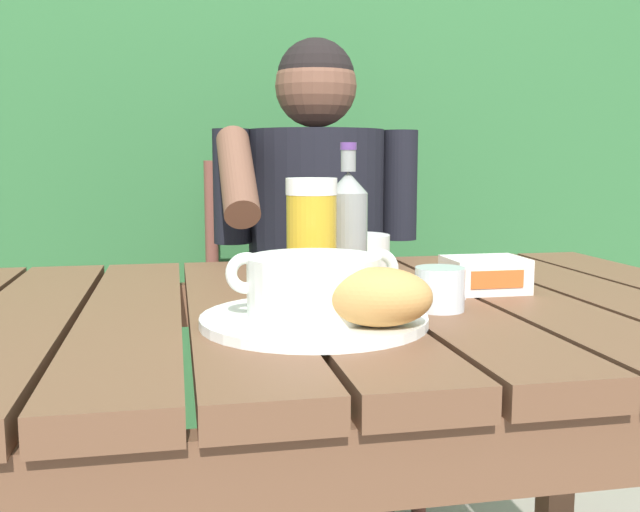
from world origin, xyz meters
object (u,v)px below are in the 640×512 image
(butter_tub, at_px, (485,275))
(diner_bowl, at_px, (354,250))
(person_eating, at_px, (318,261))
(water_glass_small, at_px, (440,289))
(beer_bottle, at_px, (348,224))
(bread_roll, at_px, (379,297))
(beer_glass, at_px, (312,233))
(table_knife, at_px, (406,304))
(soup_bowl, at_px, (314,284))
(serving_plate, at_px, (314,320))
(chair_near_diner, at_px, (305,346))

(butter_tub, distance_m, diner_bowl, 0.33)
(person_eating, bearing_deg, diner_bowl, -89.52)
(water_glass_small, bearing_deg, beer_bottle, 104.86)
(butter_tub, bearing_deg, bread_roll, -134.87)
(person_eating, height_order, beer_glass, person_eating)
(person_eating, distance_m, beer_bottle, 0.52)
(bread_roll, height_order, beer_glass, beer_glass)
(bread_roll, relative_size, butter_tub, 1.22)
(beer_glass, distance_m, table_knife, 0.21)
(soup_bowl, distance_m, table_knife, 0.17)
(serving_plate, height_order, soup_bowl, soup_bowl)
(person_eating, bearing_deg, soup_bowl, -101.50)
(person_eating, bearing_deg, serving_plate, -101.50)
(person_eating, relative_size, beer_bottle, 5.52)
(person_eating, distance_m, serving_plate, 0.82)
(beer_glass, bearing_deg, butter_tub, -19.17)
(water_glass_small, bearing_deg, butter_tub, 44.85)
(butter_tub, relative_size, table_knife, 0.72)
(bread_roll, distance_m, table_knife, 0.17)
(beer_glass, distance_m, water_glass_small, 0.25)
(beer_glass, distance_m, beer_bottle, 0.08)
(person_eating, bearing_deg, water_glass_small, -88.74)
(beer_bottle, xyz_separation_m, table_knife, (0.03, -0.22, -0.09))
(bread_roll, xyz_separation_m, table_knife, (0.08, 0.15, -0.04))
(butter_tub, xyz_separation_m, table_knife, (-0.15, -0.08, -0.02))
(serving_plate, xyz_separation_m, beer_glass, (0.04, 0.25, 0.08))
(butter_tub, bearing_deg, person_eating, 101.68)
(serving_plate, distance_m, table_knife, 0.16)
(butter_tub, height_order, diner_bowl, diner_bowl)
(serving_plate, xyz_separation_m, soup_bowl, (0.00, -0.00, 0.04))
(serving_plate, xyz_separation_m, table_knife, (0.14, 0.08, -0.00))
(chair_near_diner, distance_m, serving_plate, 1.06)
(water_glass_small, bearing_deg, serving_plate, -164.88)
(chair_near_diner, relative_size, water_glass_small, 14.58)
(beer_glass, xyz_separation_m, diner_bowl, (0.12, 0.21, -0.06))
(soup_bowl, distance_m, water_glass_small, 0.19)
(bread_roll, bearing_deg, diner_bowl, 78.94)
(chair_near_diner, distance_m, water_glass_small, 1.00)
(beer_bottle, relative_size, water_glass_small, 3.41)
(person_eating, relative_size, butter_tub, 10.71)
(person_eating, distance_m, beer_glass, 0.58)
(chair_near_diner, xyz_separation_m, beer_bottle, (-0.05, -0.70, 0.39))
(beer_glass, xyz_separation_m, table_knife, (0.10, -0.17, -0.08))
(table_knife, bearing_deg, beer_bottle, 97.47)
(soup_bowl, xyz_separation_m, water_glass_small, (0.18, 0.05, -0.02))
(soup_bowl, bearing_deg, beer_glass, 79.98)
(chair_near_diner, xyz_separation_m, table_knife, (-0.02, -0.92, 0.30))
(beer_bottle, height_order, butter_tub, beer_bottle)
(water_glass_small, relative_size, butter_tub, 0.57)
(bread_roll, xyz_separation_m, beer_bottle, (0.05, 0.37, 0.05))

